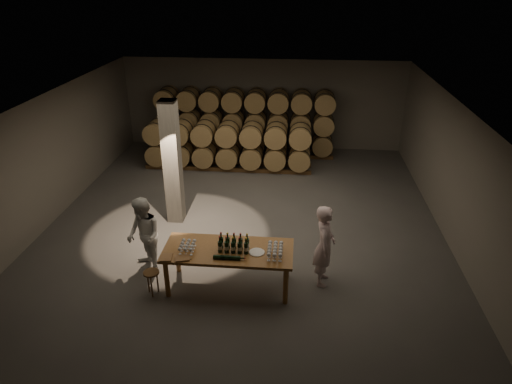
# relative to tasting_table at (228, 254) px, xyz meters

# --- Properties ---
(room) EXTENTS (12.00, 12.00, 12.00)m
(room) POSITION_rel_tasting_table_xyz_m (-1.80, 2.70, 0.80)
(room) COLOR #52504D
(room) RESTS_ON ground
(tasting_table) EXTENTS (2.60, 1.10, 0.90)m
(tasting_table) POSITION_rel_tasting_table_xyz_m (0.00, 0.00, 0.00)
(tasting_table) COLOR brown
(tasting_table) RESTS_ON ground
(barrel_stack_back) EXTENTS (6.26, 0.95, 2.31)m
(barrel_stack_back) POSITION_rel_tasting_table_xyz_m (-0.57, 7.70, 0.40)
(barrel_stack_back) COLOR #54361C
(barrel_stack_back) RESTS_ON ground
(barrel_stack_front) EXTENTS (5.48, 0.95, 1.57)m
(barrel_stack_front) POSITION_rel_tasting_table_xyz_m (-0.96, 6.30, 0.03)
(barrel_stack_front) COLOR #54361C
(barrel_stack_front) RESTS_ON ground
(bottle_cluster) EXTENTS (0.61, 0.24, 0.36)m
(bottle_cluster) POSITION_rel_tasting_table_xyz_m (0.12, -0.03, 0.23)
(bottle_cluster) COLOR black
(bottle_cluster) RESTS_ON tasting_table
(lying_bottles) EXTENTS (0.62, 0.08, 0.08)m
(lying_bottles) POSITION_rel_tasting_table_xyz_m (0.04, -0.34, 0.14)
(lying_bottles) COLOR black
(lying_bottles) RESTS_ON tasting_table
(glass_cluster_left) EXTENTS (0.30, 0.41, 0.16)m
(glass_cluster_left) POSITION_rel_tasting_table_xyz_m (-0.80, -0.10, 0.22)
(glass_cluster_left) COLOR silver
(glass_cluster_left) RESTS_ON tasting_table
(glass_cluster_right) EXTENTS (0.31, 0.53, 0.18)m
(glass_cluster_right) POSITION_rel_tasting_table_xyz_m (0.95, -0.09, 0.23)
(glass_cluster_right) COLOR silver
(glass_cluster_right) RESTS_ON tasting_table
(plate) EXTENTS (0.31, 0.31, 0.02)m
(plate) POSITION_rel_tasting_table_xyz_m (0.58, -0.06, 0.11)
(plate) COLOR white
(plate) RESTS_ON tasting_table
(notebook_near) EXTENTS (0.32, 0.28, 0.03)m
(notebook_near) POSITION_rel_tasting_table_xyz_m (-0.83, -0.41, 0.12)
(notebook_near) COLOR brown
(notebook_near) RESTS_ON tasting_table
(notebook_corner) EXTENTS (0.25, 0.30, 0.02)m
(notebook_corner) POSITION_rel_tasting_table_xyz_m (-1.15, -0.41, 0.12)
(notebook_corner) COLOR brown
(notebook_corner) RESTS_ON tasting_table
(pen) EXTENTS (0.15, 0.04, 0.01)m
(pen) POSITION_rel_tasting_table_xyz_m (-0.73, -0.42, 0.11)
(pen) COLOR black
(pen) RESTS_ON tasting_table
(stool) EXTENTS (0.32, 0.32, 0.53)m
(stool) POSITION_rel_tasting_table_xyz_m (-1.50, -0.39, -0.36)
(stool) COLOR #54361C
(stool) RESTS_ON ground
(person_man) EXTENTS (0.47, 0.68, 1.78)m
(person_man) POSITION_rel_tasting_table_xyz_m (1.93, 0.35, 0.09)
(person_man) COLOR silver
(person_man) RESTS_ON ground
(person_woman) EXTENTS (1.02, 1.05, 1.71)m
(person_woman) POSITION_rel_tasting_table_xyz_m (-1.88, 0.42, 0.06)
(person_woman) COLOR silver
(person_woman) RESTS_ON ground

